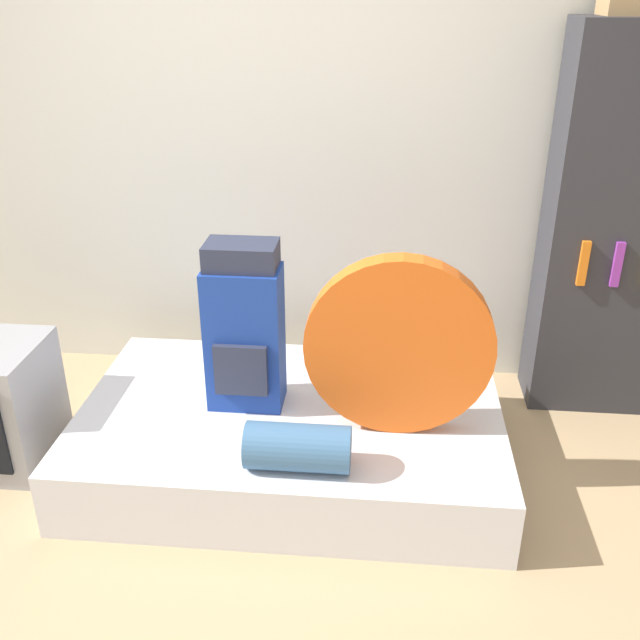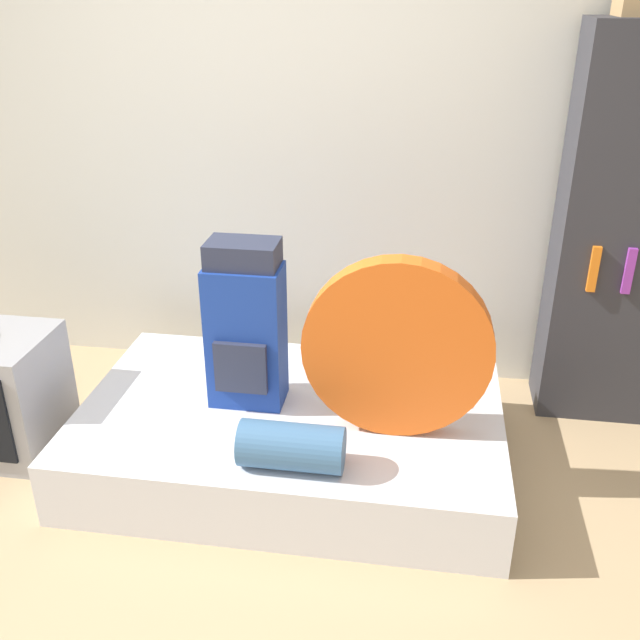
{
  "view_description": "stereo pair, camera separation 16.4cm",
  "coord_description": "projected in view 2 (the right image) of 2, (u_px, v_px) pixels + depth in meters",
  "views": [
    {
      "loc": [
        0.64,
        -2.07,
        2.08
      ],
      "look_at": [
        0.38,
        0.69,
        0.75
      ],
      "focal_mm": 40.0,
      "sensor_mm": 36.0,
      "label": 1
    },
    {
      "loc": [
        0.8,
        -2.05,
        2.08
      ],
      "look_at": [
        0.38,
        0.69,
        0.75
      ],
      "focal_mm": 40.0,
      "sensor_mm": 36.0,
      "label": 2
    }
  ],
  "objects": [
    {
      "name": "backpack",
      "position": [
        246.0,
        327.0,
        3.18
      ],
      "size": [
        0.34,
        0.25,
        0.77
      ],
      "color": "navy",
      "rests_on": "bed"
    },
    {
      "name": "tent_bag",
      "position": [
        397.0,
        348.0,
        2.95
      ],
      "size": [
        0.79,
        0.11,
        0.79
      ],
      "color": "#E05B19",
      "rests_on": "bed"
    },
    {
      "name": "bed",
      "position": [
        291.0,
        433.0,
        3.35
      ],
      "size": [
        1.93,
        1.23,
        0.3
      ],
      "color": "silver",
      "rests_on": "ground_plane"
    },
    {
      "name": "wall_back",
      "position": [
        277.0,
        143.0,
        3.76
      ],
      "size": [
        8.0,
        0.05,
        2.6
      ],
      "color": "silver",
      "rests_on": "ground_plane"
    },
    {
      "name": "ground_plane",
      "position": [
        200.0,
        558.0,
        2.84
      ],
      "size": [
        16.0,
        16.0,
        0.0
      ],
      "primitive_type": "plane",
      "color": "tan"
    },
    {
      "name": "sleeping_roll",
      "position": [
        292.0,
        446.0,
        2.84
      ],
      "size": [
        0.42,
        0.19,
        0.19
      ],
      "color": "#3D668E",
      "rests_on": "bed"
    }
  ]
}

